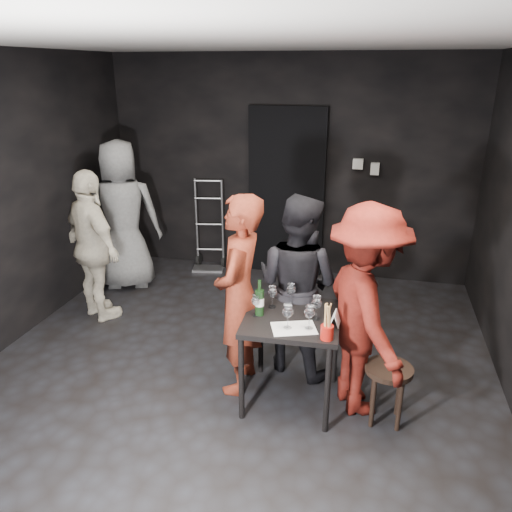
% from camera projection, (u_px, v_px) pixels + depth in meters
% --- Properties ---
extents(floor, '(4.50, 5.00, 0.02)m').
position_uv_depth(floor, '(234.00, 374.00, 4.39)').
color(floor, black).
rests_on(floor, ground).
extents(ceiling, '(4.50, 5.00, 0.02)m').
position_uv_depth(ceiling, '(228.00, 40.00, 3.43)').
color(ceiling, silver).
rests_on(ceiling, ground).
extents(wall_back, '(4.50, 0.04, 2.70)m').
position_uv_depth(wall_back, '(288.00, 168.00, 6.18)').
color(wall_back, black).
rests_on(wall_back, ground).
extents(wall_front, '(4.50, 0.04, 2.70)m').
position_uv_depth(wall_front, '(18.00, 450.00, 1.63)').
color(wall_front, black).
rests_on(wall_front, ground).
extents(doorway, '(0.95, 0.10, 2.10)m').
position_uv_depth(doorway, '(286.00, 193.00, 6.23)').
color(doorway, black).
rests_on(doorway, ground).
extents(wallbox_upper, '(0.12, 0.06, 0.12)m').
position_uv_depth(wallbox_upper, '(358.00, 164.00, 5.91)').
color(wallbox_upper, '#B7B7B2').
rests_on(wallbox_upper, wall_back).
extents(wallbox_lower, '(0.10, 0.06, 0.14)m').
position_uv_depth(wallbox_lower, '(375.00, 169.00, 5.88)').
color(wallbox_lower, '#B7B7B2').
rests_on(wallbox_lower, wall_back).
extents(hand_truck, '(0.40, 0.34, 1.19)m').
position_uv_depth(hand_truck, '(210.00, 252.00, 6.63)').
color(hand_truck, '#B2B2B7').
rests_on(hand_truck, floor).
extents(tasting_table, '(0.72, 0.72, 0.75)m').
position_uv_depth(tasting_table, '(292.00, 328.00, 3.83)').
color(tasting_table, black).
rests_on(tasting_table, floor).
extents(stool, '(0.35, 0.35, 0.47)m').
position_uv_depth(stool, '(388.00, 378.00, 3.68)').
color(stool, black).
rests_on(stool, floor).
extents(server_red, '(0.44, 0.67, 1.82)m').
position_uv_depth(server_red, '(239.00, 286.00, 3.93)').
color(server_red, maroon).
rests_on(server_red, floor).
extents(woman_black, '(0.92, 0.72, 1.67)m').
position_uv_depth(woman_black, '(297.00, 280.00, 4.22)').
color(woman_black, black).
rests_on(woman_black, floor).
extents(man_maroon, '(0.99, 1.29, 1.81)m').
position_uv_depth(man_maroon, '(366.00, 302.00, 3.67)').
color(man_maroon, '#63160F').
rests_on(man_maroon, floor).
extents(bystander_cream, '(1.09, 0.93, 1.69)m').
position_uv_depth(bystander_cream, '(93.00, 242.00, 5.10)').
color(bystander_cream, '#EFE2C7').
rests_on(bystander_cream, floor).
extents(bystander_grey, '(1.15, 0.87, 2.10)m').
position_uv_depth(bystander_grey, '(121.00, 202.00, 5.80)').
color(bystander_grey, slate).
rests_on(bystander_grey, floor).
extents(tasting_mat, '(0.37, 0.31, 0.00)m').
position_uv_depth(tasting_mat, '(294.00, 328.00, 3.61)').
color(tasting_mat, white).
rests_on(tasting_mat, tasting_table).
extents(wine_glass_a, '(0.08, 0.08, 0.20)m').
position_uv_depth(wine_glass_a, '(256.00, 304.00, 3.77)').
color(wine_glass_a, white).
rests_on(wine_glass_a, tasting_table).
extents(wine_glass_b, '(0.08, 0.08, 0.20)m').
position_uv_depth(wine_glass_b, '(272.00, 296.00, 3.90)').
color(wine_glass_b, white).
rests_on(wine_glass_b, tasting_table).
extents(wine_glass_c, '(0.09, 0.09, 0.20)m').
position_uv_depth(wine_glass_c, '(291.00, 293.00, 3.93)').
color(wine_glass_c, white).
rests_on(wine_glass_c, tasting_table).
extents(wine_glass_d, '(0.09, 0.09, 0.21)m').
position_uv_depth(wine_glass_d, '(288.00, 315.00, 3.58)').
color(wine_glass_d, white).
rests_on(wine_glass_d, tasting_table).
extents(wine_glass_e, '(0.09, 0.09, 0.21)m').
position_uv_depth(wine_glass_e, '(309.00, 316.00, 3.57)').
color(wine_glass_e, white).
rests_on(wine_glass_e, tasting_table).
extents(wine_glass_f, '(0.08, 0.08, 0.21)m').
position_uv_depth(wine_glass_f, '(317.00, 306.00, 3.72)').
color(wine_glass_f, white).
rests_on(wine_glass_f, tasting_table).
extents(wine_bottle, '(0.07, 0.07, 0.29)m').
position_uv_depth(wine_bottle, '(260.00, 302.00, 3.78)').
color(wine_bottle, black).
rests_on(wine_bottle, tasting_table).
extents(breadstick_cup, '(0.09, 0.09, 0.29)m').
position_uv_depth(breadstick_cup, '(328.00, 322.00, 3.43)').
color(breadstick_cup, '#AD170F').
rests_on(breadstick_cup, tasting_table).
extents(reserved_card, '(0.09, 0.14, 0.10)m').
position_uv_depth(reserved_card, '(333.00, 318.00, 3.66)').
color(reserved_card, white).
rests_on(reserved_card, tasting_table).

